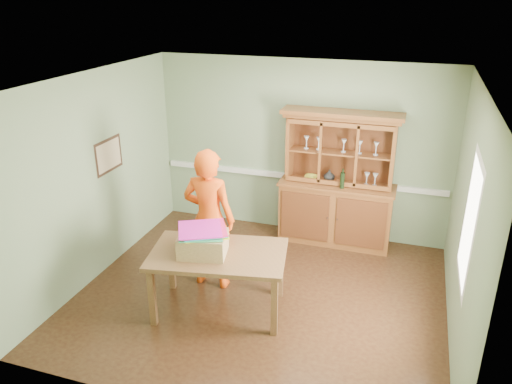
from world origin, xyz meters
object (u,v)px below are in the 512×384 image
(china_hutch, at_px, (336,198))
(dining_table, at_px, (218,259))
(person, at_px, (209,219))
(cardboard_box, at_px, (203,244))

(china_hutch, relative_size, dining_table, 1.18)
(person, bearing_deg, cardboard_box, 106.71)
(dining_table, height_order, cardboard_box, cardboard_box)
(person, bearing_deg, dining_table, 122.43)
(china_hutch, distance_m, dining_table, 2.43)
(china_hutch, bearing_deg, cardboard_box, -116.98)
(china_hutch, height_order, cardboard_box, china_hutch)
(china_hutch, bearing_deg, person, -128.49)
(china_hutch, xyz_separation_m, person, (-1.34, -1.68, 0.21))
(china_hutch, relative_size, cardboard_box, 3.80)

